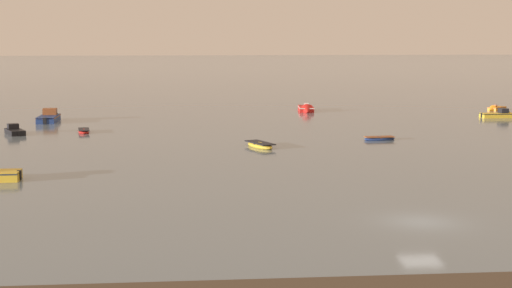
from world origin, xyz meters
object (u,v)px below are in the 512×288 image
motorboat_moored_1 (502,115)px  rowboat_moored_6 (84,131)px  motorboat_moored_0 (50,118)px  motorboat_moored_3 (14,131)px  motorboat_moored_5 (495,109)px  rowboat_moored_0 (260,145)px  rowboat_moored_3 (379,139)px  motorboat_moored_4 (306,110)px

motorboat_moored_1 → rowboat_moored_6: motorboat_moored_1 is taller
motorboat_moored_1 → rowboat_moored_6: size_ratio=1.35×
motorboat_moored_0 → motorboat_moored_3: motorboat_moored_0 is taller
motorboat_moored_0 → motorboat_moored_1: (62.10, -1.19, -0.09)m
motorboat_moored_5 → rowboat_moored_6: 62.97m
rowboat_moored_6 → rowboat_moored_0: bearing=-134.5°
motorboat_moored_1 → motorboat_moored_3: size_ratio=1.07×
rowboat_moored_3 → motorboat_moored_1: bearing=36.7°
motorboat_moored_1 → motorboat_moored_4: bearing=155.1°
motorboat_moored_3 → motorboat_moored_5: motorboat_moored_3 is taller
motorboat_moored_3 → motorboat_moored_0: bearing=-32.6°
motorboat_moored_3 → rowboat_moored_6: size_ratio=1.26×
rowboat_moored_0 → motorboat_moored_0: motorboat_moored_0 is taller
rowboat_moored_0 → motorboat_moored_1: (36.41, 25.75, 0.10)m
rowboat_moored_0 → motorboat_moored_0: size_ratio=0.70×
motorboat_moored_5 → rowboat_moored_0: bearing=1.0°
motorboat_moored_0 → motorboat_moored_4: bearing=-75.4°
motorboat_moored_0 → rowboat_moored_3: size_ratio=1.85×
motorboat_moored_1 → motorboat_moored_0: bearing=176.3°
motorboat_moored_1 → motorboat_moored_4: size_ratio=0.84×
rowboat_moored_0 → rowboat_moored_6: rowboat_moored_0 is taller
motorboat_moored_0 → rowboat_moored_6: size_ratio=1.77×
motorboat_moored_0 → rowboat_moored_3: 45.37m
motorboat_moored_3 → motorboat_moored_4: (38.11, 22.84, 0.02)m
rowboat_moored_0 → rowboat_moored_3: rowboat_moored_0 is taller
rowboat_moored_0 → rowboat_moored_6: bearing=31.6°
motorboat_moored_4 → motorboat_moored_5: bearing=93.1°
motorboat_moored_0 → rowboat_moored_0: bearing=-136.4°
motorboat_moored_1 → rowboat_moored_6: 57.22m
rowboat_moored_6 → motorboat_moored_5: bearing=-78.8°
motorboat_moored_0 → motorboat_moored_3: size_ratio=1.40×
motorboat_moored_3 → rowboat_moored_6: bearing=-111.7°
motorboat_moored_3 → rowboat_moored_6: motorboat_moored_3 is taller
motorboat_moored_3 → motorboat_moored_1: bearing=-103.8°
rowboat_moored_3 → motorboat_moored_5: motorboat_moored_5 is taller
motorboat_moored_0 → motorboat_moored_3: 13.53m
motorboat_moored_1 → rowboat_moored_6: (-55.99, -11.80, -0.13)m
motorboat_moored_3 → rowboat_moored_0: bearing=-140.7°
rowboat_moored_0 → rowboat_moored_3: 14.20m
motorboat_moored_0 → motorboat_moored_5: bearing=-82.4°
motorboat_moored_1 → rowboat_moored_3: motorboat_moored_1 is taller
rowboat_moored_6 → motorboat_moored_0: bearing=16.2°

